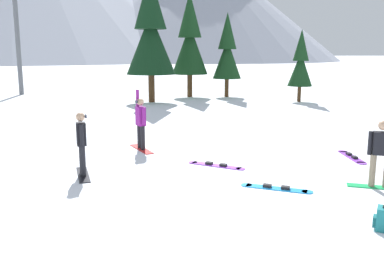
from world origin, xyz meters
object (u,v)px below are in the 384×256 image
(loose_snowboard_far_spare, at_px, (352,157))
(loose_snowboard_near_left, at_px, (216,165))
(loose_snowboard_near_right, at_px, (276,188))
(pine_tree_young, at_px, (151,32))
(snowboarder_foreground, at_px, (381,151))
(ski_lift_tower, at_px, (16,12))
(snowboarder_background, at_px, (141,122))
(pine_tree_slender, at_px, (301,63))
(pine_tree_leaning, at_px, (227,51))
(snowboarder_midground, at_px, (82,142))
(pine_tree_short, at_px, (190,40))
(backpack_teal, at_px, (382,219))

(loose_snowboard_far_spare, relative_size, loose_snowboard_near_left, 1.03)
(loose_snowboard_near_left, xyz_separation_m, loose_snowboard_near_right, (1.43, -2.02, -0.00))
(loose_snowboard_near_right, bearing_deg, pine_tree_young, 107.02)
(snowboarder_foreground, bearing_deg, ski_lift_tower, 130.49)
(snowboarder_background, relative_size, pine_tree_slender, 0.42)
(pine_tree_young, bearing_deg, ski_lift_tower, 157.21)
(pine_tree_slender, height_order, pine_tree_young, pine_tree_young)
(snowboarder_foreground, bearing_deg, loose_snowboard_far_spare, 83.01)
(ski_lift_tower, bearing_deg, loose_snowboard_far_spare, -44.81)
(pine_tree_slender, bearing_deg, pine_tree_leaning, 147.82)
(loose_snowboard_far_spare, bearing_deg, loose_snowboard_near_right, -132.24)
(snowboarder_midground, relative_size, pine_tree_slender, 0.36)
(loose_snowboard_far_spare, xyz_separation_m, pine_tree_short, (-5.93, 17.98, 4.15))
(backpack_teal, relative_size, pine_tree_leaning, 0.08)
(pine_tree_short, bearing_deg, backpack_teal, -78.86)
(loose_snowboard_near_right, bearing_deg, snowboarder_midground, 169.11)
(snowboarder_foreground, distance_m, backpack_teal, 2.75)
(snowboarder_background, relative_size, pine_tree_short, 0.27)
(loose_snowboard_near_right, height_order, ski_lift_tower, ski_lift_tower)
(backpack_teal, distance_m, pine_tree_leaning, 23.89)
(loose_snowboard_far_spare, distance_m, pine_tree_short, 19.38)
(backpack_teal, height_order, pine_tree_young, pine_tree_young)
(snowboarder_foreground, relative_size, loose_snowboard_near_right, 1.12)
(snowboarder_foreground, height_order, pine_tree_young, pine_tree_young)
(loose_snowboard_near_left, xyz_separation_m, pine_tree_slender, (5.91, 16.30, 2.59))
(loose_snowboard_far_spare, bearing_deg, snowboarder_midground, -164.43)
(snowboarder_foreground, height_order, snowboarder_midground, snowboarder_foreground)
(snowboarder_midground, relative_size, ski_lift_tower, 0.16)
(loose_snowboard_near_left, height_order, loose_snowboard_near_right, same)
(backpack_teal, bearing_deg, pine_tree_slender, 82.02)
(ski_lift_tower, bearing_deg, pine_tree_leaning, -3.85)
(backpack_teal, bearing_deg, pine_tree_young, 109.31)
(loose_snowboard_near_left, height_order, pine_tree_slender, pine_tree_slender)
(pine_tree_leaning, bearing_deg, ski_lift_tower, 176.15)
(pine_tree_slender, bearing_deg, loose_snowboard_near_right, -103.75)
(snowboarder_background, height_order, pine_tree_slender, pine_tree_slender)
(loose_snowboard_far_spare, bearing_deg, pine_tree_young, 119.77)
(loose_snowboard_near_right, distance_m, pine_tree_young, 19.15)
(snowboarder_background, relative_size, loose_snowboard_far_spare, 1.14)
(loose_snowboard_far_spare, relative_size, ski_lift_tower, 0.16)
(snowboarder_background, distance_m, pine_tree_short, 17.45)
(pine_tree_slender, bearing_deg, snowboarder_foreground, -96.14)
(ski_lift_tower, bearing_deg, snowboarder_background, -55.81)
(snowboarder_foreground, height_order, loose_snowboard_near_left, snowboarder_foreground)
(snowboarder_midground, distance_m, snowboarder_background, 3.26)
(snowboarder_foreground, bearing_deg, pine_tree_leaning, 97.56)
(loose_snowboard_near_right, height_order, pine_tree_slender, pine_tree_slender)
(snowboarder_background, xyz_separation_m, pine_tree_slender, (8.44, 14.28, 1.65))
(pine_tree_slender, distance_m, pine_tree_leaning, 5.67)
(snowboarder_background, relative_size, pine_tree_leaning, 0.33)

